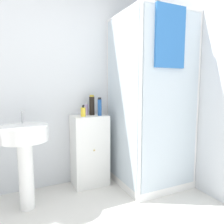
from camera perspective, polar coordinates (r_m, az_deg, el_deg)
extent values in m
cube|color=silver|center=(2.74, -18.23, 6.60)|extent=(6.40, 0.06, 2.50)
cube|color=white|center=(3.03, 9.45, -16.58)|extent=(0.82, 0.82, 0.09)
cylinder|color=white|center=(3.33, 11.52, 3.26)|extent=(0.04, 0.04, 2.09)
cylinder|color=white|center=(2.94, -0.87, 2.91)|extent=(0.04, 0.04, 2.09)
cylinder|color=white|center=(2.75, 21.32, 2.16)|extent=(0.04, 0.04, 2.09)
cylinder|color=white|center=(2.25, 7.40, 1.60)|extent=(0.04, 0.04, 2.09)
cylinder|color=white|center=(2.60, 15.85, 25.04)|extent=(0.78, 0.04, 0.04)
cylinder|color=white|center=(3.22, 5.96, 21.67)|extent=(0.78, 0.04, 0.04)
cylinder|color=white|center=(2.70, 2.86, 24.58)|extent=(0.04, 0.78, 0.04)
cylinder|color=white|center=(3.13, 16.63, 21.83)|extent=(0.04, 0.78, 0.04)
cube|color=silver|center=(2.47, 15.27, 2.52)|extent=(0.75, 0.01, 1.96)
cube|color=silver|center=(2.58, 2.49, 2.94)|extent=(0.01, 0.75, 1.96)
cylinder|color=#B7BABF|center=(3.19, 9.41, 0.07)|extent=(0.02, 0.02, 1.57)
cylinder|color=#B7BABF|center=(3.16, 10.25, 14.59)|extent=(0.07, 0.07, 0.04)
cube|color=#2D6BB7|center=(2.46, 14.99, 18.49)|extent=(0.37, 0.03, 0.63)
cube|color=white|center=(2.80, -5.85, -9.91)|extent=(0.43, 0.31, 0.88)
sphere|color=gold|center=(2.64, -4.67, -9.95)|extent=(0.02, 0.02, 0.02)
cylinder|color=white|center=(2.44, -21.52, -15.08)|extent=(0.15, 0.15, 0.71)
cylinder|color=white|center=(2.32, -22.00, -5.19)|extent=(0.46, 0.46, 0.15)
cylinder|color=#B7BABF|center=(2.46, -22.37, -1.24)|extent=(0.02, 0.02, 0.13)
cube|color=#B7BABF|center=(2.42, -22.38, -0.06)|extent=(0.02, 0.07, 0.02)
cylinder|color=yellow|center=(2.62, -7.55, 0.00)|extent=(0.06, 0.06, 0.11)
cylinder|color=black|center=(2.61, -7.57, 1.39)|extent=(0.02, 0.02, 0.02)
cube|color=black|center=(2.60, -7.48, 1.71)|extent=(0.01, 0.03, 0.01)
cylinder|color=black|center=(2.74, -5.28, 1.59)|extent=(0.06, 0.06, 0.23)
cylinder|color=gold|center=(2.73, -5.31, 4.22)|extent=(0.06, 0.06, 0.02)
cylinder|color=#1E4C93|center=(2.68, -3.26, 1.17)|extent=(0.05, 0.05, 0.20)
cylinder|color=black|center=(2.67, -3.27, 3.55)|extent=(0.04, 0.04, 0.02)
cylinder|color=#B299C6|center=(2.77, -6.72, 0.61)|extent=(0.05, 0.05, 0.13)
cylinder|color=silver|center=(2.76, -6.74, 2.16)|extent=(0.02, 0.02, 0.02)
cube|color=silver|center=(2.75, -6.67, 2.48)|extent=(0.01, 0.03, 0.01)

